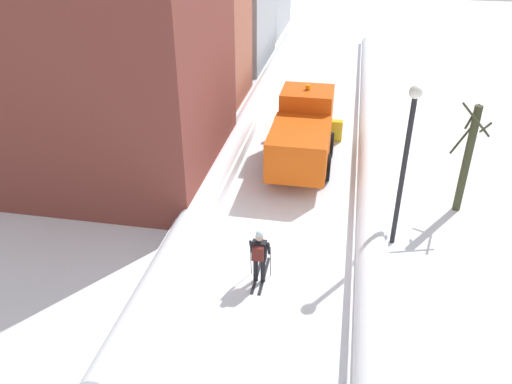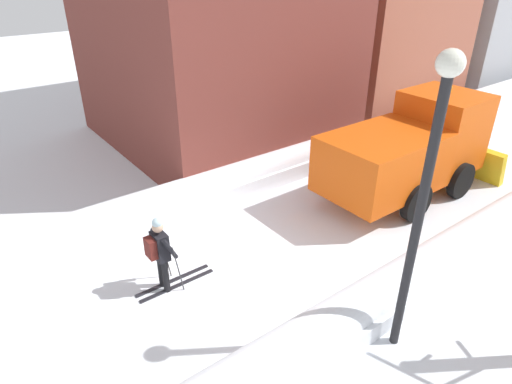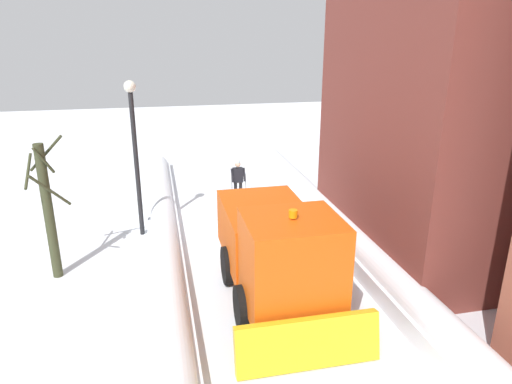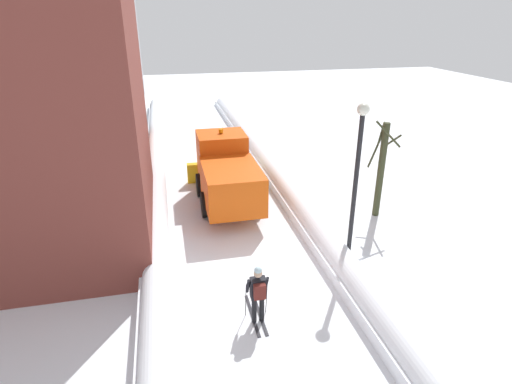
% 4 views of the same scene
% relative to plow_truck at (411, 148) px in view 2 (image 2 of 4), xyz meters
% --- Properties ---
extents(ground_plane, '(80.00, 80.00, 0.00)m').
position_rel_plow_truck_xyz_m(ground_plane, '(-0.13, 4.02, -1.48)').
color(ground_plane, white).
extents(snowbank_left, '(1.10, 36.00, 0.98)m').
position_rel_plow_truck_xyz_m(snowbank_left, '(-3.12, 4.02, -1.06)').
color(snowbank_left, white).
rests_on(snowbank_left, ground).
extents(plow_truck, '(3.20, 5.98, 3.12)m').
position_rel_plow_truck_xyz_m(plow_truck, '(0.00, 0.00, 0.00)').
color(plow_truck, '#DB510F').
rests_on(plow_truck, ground).
extents(skier, '(0.62, 1.80, 1.81)m').
position_rel_plow_truck_xyz_m(skier, '(-0.40, -7.96, -0.48)').
color(skier, black).
rests_on(skier, ground).
extents(traffic_light_pole, '(0.28, 0.42, 4.34)m').
position_rel_plow_truck_xyz_m(traffic_light_pole, '(-3.55, -3.55, 1.57)').
color(traffic_light_pole, black).
rests_on(traffic_light_pole, ground).
extents(street_lamp, '(0.40, 0.40, 5.42)m').
position_rel_plow_truck_xyz_m(street_lamp, '(3.61, -5.16, 1.94)').
color(street_lamp, black).
rests_on(street_lamp, ground).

